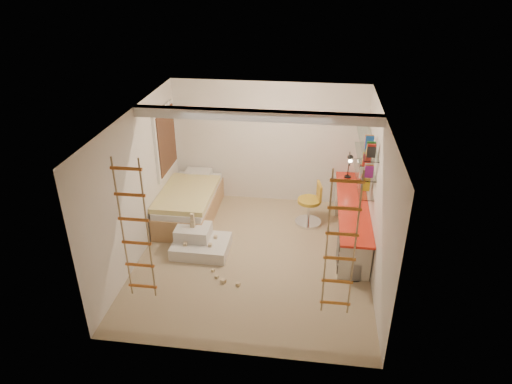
# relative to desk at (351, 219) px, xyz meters

# --- Properties ---
(floor) EXTENTS (4.50, 4.50, 0.00)m
(floor) POSITION_rel_desk_xyz_m (-1.72, -0.86, -0.40)
(floor) COLOR tan
(floor) RESTS_ON ground
(ceiling_beam) EXTENTS (4.00, 0.18, 0.16)m
(ceiling_beam) POSITION_rel_desk_xyz_m (-1.72, -0.56, 2.12)
(ceiling_beam) COLOR white
(ceiling_beam) RESTS_ON ceiling
(window_frame) EXTENTS (0.06, 1.15, 1.35)m
(window_frame) POSITION_rel_desk_xyz_m (-3.69, 0.64, 1.15)
(window_frame) COLOR white
(window_frame) RESTS_ON wall_left
(window_blind) EXTENTS (0.02, 1.00, 1.20)m
(window_blind) POSITION_rel_desk_xyz_m (-3.65, 0.64, 1.15)
(window_blind) COLOR #4C2D1E
(window_blind) RESTS_ON window_frame
(rope_ladder_left) EXTENTS (0.41, 0.04, 2.13)m
(rope_ladder_left) POSITION_rel_desk_xyz_m (-3.07, -2.61, 1.11)
(rope_ladder_left) COLOR #C56621
(rope_ladder_left) RESTS_ON ceiling
(rope_ladder_right) EXTENTS (0.41, 0.04, 2.13)m
(rope_ladder_right) POSITION_rel_desk_xyz_m (-0.37, -2.61, 1.11)
(rope_ladder_right) COLOR #BF7B20
(rope_ladder_right) RESTS_ON ceiling
(waste_bin) EXTENTS (0.25, 0.25, 0.31)m
(waste_bin) POSITION_rel_desk_xyz_m (0.03, -1.22, -0.25)
(waste_bin) COLOR white
(waste_bin) RESTS_ON floor
(desk) EXTENTS (0.56, 2.80, 0.75)m
(desk) POSITION_rel_desk_xyz_m (0.00, 0.00, 0.00)
(desk) COLOR red
(desk) RESTS_ON floor
(shelves) EXTENTS (0.25, 1.80, 0.71)m
(shelves) POSITION_rel_desk_xyz_m (0.15, 0.27, 1.10)
(shelves) COLOR white
(shelves) RESTS_ON wall_right
(bed) EXTENTS (1.02, 2.00, 0.69)m
(bed) POSITION_rel_desk_xyz_m (-3.20, 0.36, -0.07)
(bed) COLOR #AD7F51
(bed) RESTS_ON floor
(task_lamp) EXTENTS (0.14, 0.36, 0.57)m
(task_lamp) POSITION_rel_desk_xyz_m (-0.05, 0.96, 0.73)
(task_lamp) COLOR black
(task_lamp) RESTS_ON desk
(swivel_chair) EXTENTS (0.62, 0.62, 0.88)m
(swivel_chair) POSITION_rel_desk_xyz_m (-0.77, 0.43, -0.08)
(swivel_chair) COLOR #B08C21
(swivel_chair) RESTS_ON floor
(play_platform) EXTENTS (1.00, 0.78, 0.44)m
(play_platform) POSITION_rel_desk_xyz_m (-2.73, -0.78, -0.23)
(play_platform) COLOR silver
(play_platform) RESTS_ON floor
(toy_blocks) EXTENTS (1.12, 1.07, 0.71)m
(toy_blocks) POSITION_rel_desk_xyz_m (-2.51, -1.10, -0.12)
(toy_blocks) COLOR #CCB284
(toy_blocks) RESTS_ON floor
(books) EXTENTS (0.14, 0.58, 0.92)m
(books) POSITION_rel_desk_xyz_m (0.15, 0.27, 1.20)
(books) COLOR yellow
(books) RESTS_ON shelves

